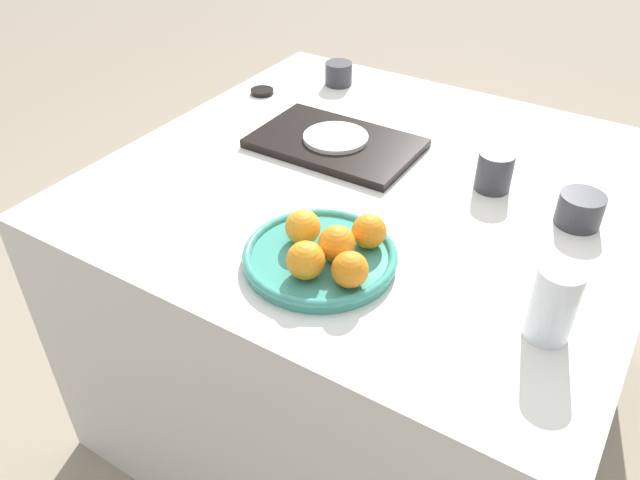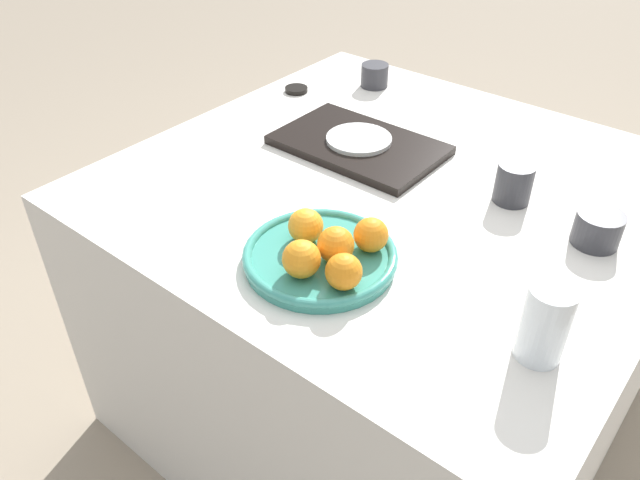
# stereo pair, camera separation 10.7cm
# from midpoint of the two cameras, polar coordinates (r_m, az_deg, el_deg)

# --- Properties ---
(ground_plane) EXTENTS (12.00, 12.00, 0.00)m
(ground_plane) POSITION_cam_midpoint_polar(r_m,az_deg,el_deg) (1.82, 2.34, -14.04)
(ground_plane) COLOR gray
(table) EXTENTS (1.12, 1.08, 0.72)m
(table) POSITION_cam_midpoint_polar(r_m,az_deg,el_deg) (1.56, 2.67, -5.61)
(table) COLOR silver
(table) RESTS_ON ground_plane
(fruit_platter) EXTENTS (0.27, 0.27, 0.03)m
(fruit_platter) POSITION_cam_midpoint_polar(r_m,az_deg,el_deg) (1.09, -2.80, -1.62)
(fruit_platter) COLOR teal
(fruit_platter) RESTS_ON table
(orange_0) EXTENTS (0.06, 0.06, 0.06)m
(orange_0) POSITION_cam_midpoint_polar(r_m,az_deg,el_deg) (1.06, -1.35, -0.45)
(orange_0) COLOR orange
(orange_0) RESTS_ON fruit_platter
(orange_1) EXTENTS (0.06, 0.06, 0.06)m
(orange_1) POSITION_cam_midpoint_polar(r_m,az_deg,el_deg) (1.09, 1.72, 0.71)
(orange_1) COLOR orange
(orange_1) RESTS_ON fruit_platter
(orange_2) EXTENTS (0.06, 0.06, 0.06)m
(orange_2) POSITION_cam_midpoint_polar(r_m,az_deg,el_deg) (1.10, -4.36, 1.09)
(orange_2) COLOR orange
(orange_2) RESTS_ON fruit_platter
(orange_3) EXTENTS (0.06, 0.06, 0.06)m
(orange_3) POSITION_cam_midpoint_polar(r_m,az_deg,el_deg) (1.00, -0.28, -2.84)
(orange_3) COLOR orange
(orange_3) RESTS_ON fruit_platter
(orange_4) EXTENTS (0.07, 0.07, 0.07)m
(orange_4) POSITION_cam_midpoint_polar(r_m,az_deg,el_deg) (1.02, -4.31, -1.98)
(orange_4) COLOR orange
(orange_4) RESTS_ON fruit_platter
(water_glass) EXTENTS (0.07, 0.07, 0.13)m
(water_glass) POSITION_cam_midpoint_polar(r_m,az_deg,el_deg) (0.97, 17.66, -5.68)
(water_glass) COLOR silver
(water_glass) RESTS_ON table
(serving_tray) EXTENTS (0.37, 0.24, 0.02)m
(serving_tray) POSITION_cam_midpoint_polar(r_m,az_deg,el_deg) (1.45, -0.69, 8.77)
(serving_tray) COLOR black
(serving_tray) RESTS_ON table
(side_plate) EXTENTS (0.15, 0.15, 0.01)m
(side_plate) POSITION_cam_midpoint_polar(r_m,az_deg,el_deg) (1.44, -0.70, 9.30)
(side_plate) COLOR silver
(side_plate) RESTS_ON serving_tray
(cup_0) EXTENTS (0.07, 0.07, 0.08)m
(cup_0) POSITION_cam_midpoint_polar(r_m,az_deg,el_deg) (1.31, 13.44, 6.07)
(cup_0) COLOR #333338
(cup_0) RESTS_ON table
(cup_1) EXTENTS (0.09, 0.09, 0.06)m
(cup_1) POSITION_cam_midpoint_polar(r_m,az_deg,el_deg) (1.26, 20.47, 2.53)
(cup_1) COLOR #333338
(cup_1) RESTS_ON table
(cup_2) EXTENTS (0.07, 0.07, 0.06)m
(cup_2) POSITION_cam_midpoint_polar(r_m,az_deg,el_deg) (1.78, -0.06, 14.93)
(cup_2) COLOR #333338
(cup_2) RESTS_ON table
(soy_dish) EXTENTS (0.06, 0.06, 0.01)m
(soy_dish) POSITION_cam_midpoint_polar(r_m,az_deg,el_deg) (1.74, -7.12, 13.28)
(soy_dish) COLOR black
(soy_dish) RESTS_ON table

